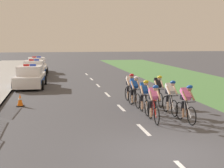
{
  "coord_description": "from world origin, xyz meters",
  "views": [
    {
      "loc": [
        -3.25,
        -8.73,
        3.25
      ],
      "look_at": [
        -0.35,
        7.23,
        1.1
      ],
      "focal_mm": 53.82,
      "sensor_mm": 36.0,
      "label": 1
    }
  ],
  "objects_px": {
    "traffic_cone_near": "(20,100)",
    "cyclist_fourth": "(170,97)",
    "cyclist_sixth": "(158,90)",
    "cyclist_lead": "(154,102)",
    "cyclist_second": "(186,103)",
    "cyclist_seventh": "(130,87)",
    "cyclist_fifth": "(134,91)",
    "police_car_nearest": "(30,77)",
    "cyclist_third": "(144,96)",
    "police_car_third": "(37,66)",
    "police_car_second": "(34,70)"
  },
  "relations": [
    {
      "from": "cyclist_lead",
      "to": "cyclist_sixth",
      "type": "bearing_deg",
      "value": 69.09
    },
    {
      "from": "cyclist_lead",
      "to": "police_car_nearest",
      "type": "height_order",
      "value": "police_car_nearest"
    },
    {
      "from": "police_car_nearest",
      "to": "police_car_third",
      "type": "bearing_deg",
      "value": 89.99
    },
    {
      "from": "police_car_second",
      "to": "cyclist_seventh",
      "type": "bearing_deg",
      "value": -66.4
    },
    {
      "from": "cyclist_fourth",
      "to": "cyclist_second",
      "type": "bearing_deg",
      "value": -85.7
    },
    {
      "from": "police_car_nearest",
      "to": "cyclist_second",
      "type": "bearing_deg",
      "value": -59.38
    },
    {
      "from": "cyclist_third",
      "to": "cyclist_sixth",
      "type": "distance_m",
      "value": 2.0
    },
    {
      "from": "traffic_cone_near",
      "to": "cyclist_fourth",
      "type": "bearing_deg",
      "value": -24.29
    },
    {
      "from": "cyclist_fifth",
      "to": "cyclist_second",
      "type": "bearing_deg",
      "value": -70.16
    },
    {
      "from": "cyclist_sixth",
      "to": "police_car_nearest",
      "type": "xyz_separation_m",
      "value": [
        -6.59,
        7.77,
        -0.11
      ]
    },
    {
      "from": "cyclist_fourth",
      "to": "cyclist_fifth",
      "type": "bearing_deg",
      "value": 120.05
    },
    {
      "from": "cyclist_third",
      "to": "cyclist_sixth",
      "type": "height_order",
      "value": "same"
    },
    {
      "from": "cyclist_seventh",
      "to": "police_car_second",
      "type": "distance_m",
      "value": 13.62
    },
    {
      "from": "police_car_nearest",
      "to": "traffic_cone_near",
      "type": "xyz_separation_m",
      "value": [
        -0.1,
        -6.73,
        -0.37
      ]
    },
    {
      "from": "cyclist_fifth",
      "to": "traffic_cone_near",
      "type": "relative_size",
      "value": 2.69
    },
    {
      "from": "police_car_nearest",
      "to": "police_car_third",
      "type": "xyz_separation_m",
      "value": [
        0.0,
        10.7,
        0.0
      ]
    },
    {
      "from": "police_car_nearest",
      "to": "traffic_cone_near",
      "type": "height_order",
      "value": "police_car_nearest"
    },
    {
      "from": "police_car_nearest",
      "to": "cyclist_lead",
      "type": "bearing_deg",
      "value": -63.72
    },
    {
      "from": "cyclist_sixth",
      "to": "cyclist_second",
      "type": "bearing_deg",
      "value": -89.39
    },
    {
      "from": "cyclist_fifth",
      "to": "cyclist_third",
      "type": "bearing_deg",
      "value": -88.4
    },
    {
      "from": "cyclist_lead",
      "to": "police_car_second",
      "type": "distance_m",
      "value": 17.64
    },
    {
      "from": "cyclist_fifth",
      "to": "police_car_third",
      "type": "distance_m",
      "value": 19.25
    },
    {
      "from": "cyclist_fifth",
      "to": "cyclist_seventh",
      "type": "relative_size",
      "value": 1.0
    },
    {
      "from": "police_car_nearest",
      "to": "cyclist_fifth",
      "type": "bearing_deg",
      "value": -55.26
    },
    {
      "from": "cyclist_lead",
      "to": "cyclist_second",
      "type": "bearing_deg",
      "value": -12.96
    },
    {
      "from": "cyclist_lead",
      "to": "cyclist_seventh",
      "type": "distance_m",
      "value": 4.31
    },
    {
      "from": "police_car_second",
      "to": "cyclist_third",
      "type": "bearing_deg",
      "value": -70.41
    },
    {
      "from": "cyclist_lead",
      "to": "cyclist_third",
      "type": "distance_m",
      "value": 1.51
    },
    {
      "from": "cyclist_third",
      "to": "cyclist_seventh",
      "type": "xyz_separation_m",
      "value": [
        0.02,
        2.8,
        0.0
      ]
    },
    {
      "from": "cyclist_fourth",
      "to": "cyclist_seventh",
      "type": "xyz_separation_m",
      "value": [
        -1.06,
        3.11,
        0.0
      ]
    },
    {
      "from": "police_car_second",
      "to": "cyclist_lead",
      "type": "bearing_deg",
      "value": -72.21
    },
    {
      "from": "cyclist_lead",
      "to": "cyclist_sixth",
      "type": "xyz_separation_m",
      "value": [
        1.2,
        3.15,
        0.0
      ]
    },
    {
      "from": "cyclist_third",
      "to": "police_car_third",
      "type": "distance_m",
      "value": 20.83
    },
    {
      "from": "cyclist_third",
      "to": "cyclist_sixth",
      "type": "xyz_separation_m",
      "value": [
        1.15,
        1.64,
        0.0
      ]
    },
    {
      "from": "police_car_third",
      "to": "traffic_cone_near",
      "type": "distance_m",
      "value": 17.44
    },
    {
      "from": "cyclist_second",
      "to": "cyclist_fourth",
      "type": "height_order",
      "value": "same"
    },
    {
      "from": "cyclist_second",
      "to": "cyclist_fifth",
      "type": "relative_size",
      "value": 1.0
    },
    {
      "from": "cyclist_second",
      "to": "cyclist_third",
      "type": "height_order",
      "value": "same"
    },
    {
      "from": "cyclist_fourth",
      "to": "cyclist_third",
      "type": "bearing_deg",
      "value": 163.71
    },
    {
      "from": "cyclist_third",
      "to": "cyclist_fifth",
      "type": "bearing_deg",
      "value": 91.6
    },
    {
      "from": "cyclist_seventh",
      "to": "cyclist_fifth",
      "type": "bearing_deg",
      "value": -93.04
    },
    {
      "from": "cyclist_sixth",
      "to": "cyclist_lead",
      "type": "bearing_deg",
      "value": -110.91
    },
    {
      "from": "cyclist_fourth",
      "to": "police_car_nearest",
      "type": "relative_size",
      "value": 0.38
    },
    {
      "from": "cyclist_fifth",
      "to": "police_car_nearest",
      "type": "bearing_deg",
      "value": 124.74
    },
    {
      "from": "cyclist_lead",
      "to": "traffic_cone_near",
      "type": "distance_m",
      "value": 6.92
    },
    {
      "from": "police_car_second",
      "to": "police_car_third",
      "type": "distance_m",
      "value": 4.83
    },
    {
      "from": "cyclist_seventh",
      "to": "traffic_cone_near",
      "type": "distance_m",
      "value": 5.58
    },
    {
      "from": "cyclist_fifth",
      "to": "cyclist_sixth",
      "type": "relative_size",
      "value": 1.0
    },
    {
      "from": "police_car_third",
      "to": "cyclist_fifth",
      "type": "bearing_deg",
      "value": -73.74
    },
    {
      "from": "cyclist_lead",
      "to": "cyclist_fifth",
      "type": "relative_size",
      "value": 1.0
    }
  ]
}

